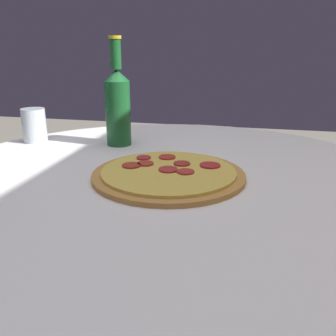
# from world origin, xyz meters

# --- Properties ---
(table) EXTENTS (1.09, 1.09, 0.74)m
(table) POSITION_xyz_m (0.00, 0.00, 0.57)
(table) COLOR white
(table) RESTS_ON ground_plane
(pizza) EXTENTS (0.31, 0.31, 0.02)m
(pizza) POSITION_xyz_m (-0.01, -0.00, 0.75)
(pizza) COLOR #B77F3D
(pizza) RESTS_ON table
(beer_bottle) EXTENTS (0.07, 0.07, 0.28)m
(beer_bottle) POSITION_xyz_m (-0.24, -0.19, 0.85)
(beer_bottle) COLOR #195628
(beer_bottle) RESTS_ON table
(drinking_glass) EXTENTS (0.06, 0.06, 0.09)m
(drinking_glass) POSITION_xyz_m (-0.22, -0.43, 0.79)
(drinking_glass) COLOR silver
(drinking_glass) RESTS_ON table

